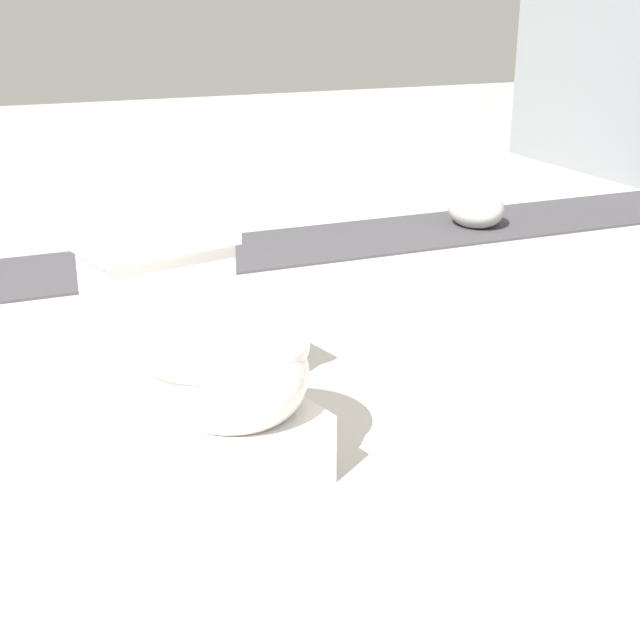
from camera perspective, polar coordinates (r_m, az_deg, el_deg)
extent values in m
plane|color=#B7B2A8|center=(2.44, -5.33, -5.34)|extent=(14.00, 14.00, 0.00)
cube|color=#423F44|center=(3.81, -4.58, 4.40)|extent=(0.56, 8.00, 0.01)
cube|color=white|center=(2.17, -7.37, -6.42)|extent=(0.66, 0.46, 0.17)
ellipsoid|color=white|center=(2.01, -6.21, -3.02)|extent=(0.51, 0.45, 0.28)
cylinder|color=white|center=(1.99, -6.28, -1.55)|extent=(0.47, 0.47, 0.03)
cube|color=white|center=(2.25, -10.22, 0.95)|extent=(0.25, 0.37, 0.30)
cube|color=white|center=(2.20, -10.49, 5.08)|extent=(0.28, 0.40, 0.04)
cylinder|color=silver|center=(2.23, -8.68, 6.02)|extent=(0.02, 0.02, 0.01)
ellipsoid|color=#B7B2AD|center=(4.25, 9.95, 7.04)|extent=(0.35, 0.30, 0.18)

